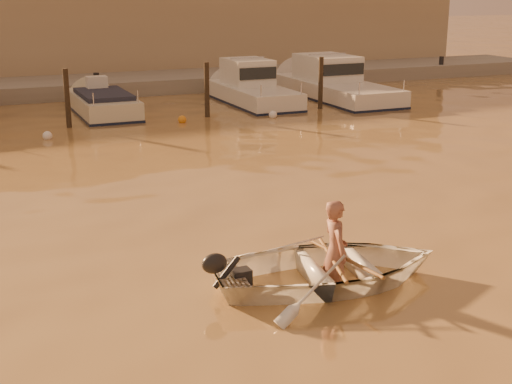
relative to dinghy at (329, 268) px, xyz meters
name	(u,v)px	position (x,y,z in m)	size (l,w,h in m)	color
ground_plane	(214,269)	(-1.52, 1.32, -0.27)	(160.00, 160.00, 0.00)	olive
dinghy	(329,268)	(0.00, 0.00, 0.00)	(2.71, 3.79, 0.79)	white
person	(335,251)	(0.10, -0.01, 0.28)	(0.62, 0.41, 1.71)	#8D5746
outboard_motor	(240,277)	(-1.49, 0.19, 0.01)	(0.90, 0.40, 0.70)	black
oar_port	(344,258)	(0.25, -0.03, 0.15)	(0.06, 0.06, 2.10)	brown
oar_starboard	(332,259)	(0.05, -0.01, 0.15)	(0.06, 0.06, 2.10)	brown
moored_boat_3	(103,108)	(-0.10, 17.32, -0.05)	(1.93, 5.64, 0.95)	beige
moored_boat_4	(253,88)	(6.04, 17.32, 0.35)	(2.08, 6.47, 1.75)	silver
moored_boat_5	(335,83)	(9.87, 17.32, 0.35)	(2.51, 8.34, 1.75)	silver
piling_2	(67,101)	(-1.72, 15.12, 0.63)	(0.18, 0.18, 2.20)	#2D2319
piling_3	(207,93)	(3.28, 15.12, 0.63)	(0.18, 0.18, 2.20)	#2D2319
piling_4	(321,86)	(7.98, 15.12, 0.63)	(0.18, 0.18, 2.20)	#2D2319
fender_c	(47,136)	(-2.66, 13.45, -0.17)	(0.30, 0.30, 0.30)	white
fender_d	(182,120)	(2.09, 14.43, -0.17)	(0.30, 0.30, 0.30)	orange
fender_e	(273,115)	(5.45, 14.06, -0.17)	(0.30, 0.30, 0.30)	white
quay	(45,92)	(-1.52, 22.82, -0.12)	(52.00, 4.00, 1.00)	gray
waterfront_building	(26,32)	(-1.52, 28.32, 2.13)	(46.00, 7.00, 4.80)	#9E8466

